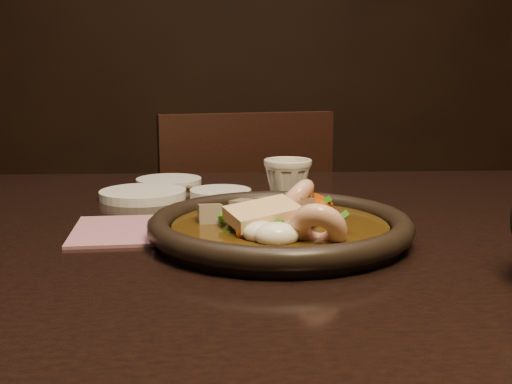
{
  "coord_description": "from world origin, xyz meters",
  "views": [
    {
      "loc": [
        -0.02,
        -0.78,
        0.95
      ],
      "look_at": [
        0.02,
        -0.01,
        0.8
      ],
      "focal_mm": 45.0,
      "sensor_mm": 36.0,
      "label": 1
    }
  ],
  "objects_px": {
    "tea_cup": "(288,180)",
    "plate": "(280,228)",
    "chair": "(234,272)",
    "table": "(238,288)"
  },
  "relations": [
    {
      "from": "tea_cup",
      "to": "plate",
      "type": "bearing_deg",
      "value": -98.0
    },
    {
      "from": "chair",
      "to": "tea_cup",
      "type": "bearing_deg",
      "value": 83.14
    },
    {
      "from": "plate",
      "to": "tea_cup",
      "type": "bearing_deg",
      "value": 82.0
    },
    {
      "from": "table",
      "to": "plate",
      "type": "bearing_deg",
      "value": -48.49
    },
    {
      "from": "table",
      "to": "tea_cup",
      "type": "distance_m",
      "value": 0.21
    },
    {
      "from": "table",
      "to": "tea_cup",
      "type": "relative_size",
      "value": 22.32
    },
    {
      "from": "plate",
      "to": "tea_cup",
      "type": "distance_m",
      "value": 0.21
    },
    {
      "from": "chair",
      "to": "tea_cup",
      "type": "height_order",
      "value": "chair"
    },
    {
      "from": "plate",
      "to": "table",
      "type": "bearing_deg",
      "value": 131.51
    },
    {
      "from": "table",
      "to": "chair",
      "type": "relative_size",
      "value": 1.87
    }
  ]
}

